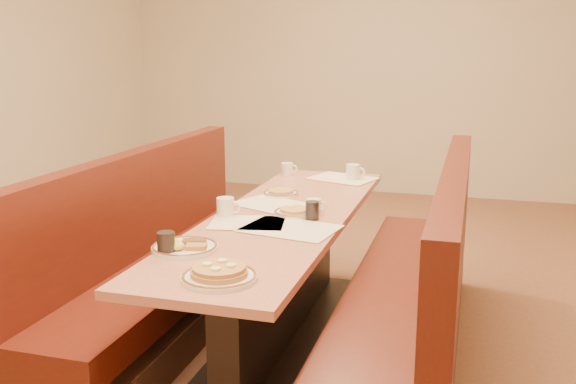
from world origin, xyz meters
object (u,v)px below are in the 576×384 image
(pancake_plate, at_px, (219,274))
(soda_tumbler_near, at_px, (166,244))
(eggs_plate, at_px, (184,246))
(coffee_mug_a, at_px, (315,206))
(coffee_mug_c, at_px, (354,172))
(booth_right, at_px, (417,297))
(soda_tumbler_mid, at_px, (312,210))
(coffee_mug_d, at_px, (288,169))
(diner_table, at_px, (282,280))
(booth_left, at_px, (162,270))
(coffee_mug_b, at_px, (226,207))

(pancake_plate, height_order, soda_tumbler_near, soda_tumbler_near)
(eggs_plate, height_order, coffee_mug_a, coffee_mug_a)
(coffee_mug_c, bearing_deg, booth_right, -50.58)
(coffee_mug_c, bearing_deg, soda_tumbler_near, -92.36)
(pancake_plate, relative_size, coffee_mug_a, 2.81)
(soda_tumbler_near, relative_size, soda_tumbler_mid, 1.08)
(eggs_plate, xyz_separation_m, coffee_mug_d, (-0.04, 1.76, 0.03))
(diner_table, height_order, pancake_plate, pancake_plate)
(coffee_mug_a, bearing_deg, coffee_mug_c, 68.70)
(coffee_mug_c, height_order, soda_tumbler_mid, coffee_mug_c)
(booth_left, relative_size, eggs_plate, 8.47)
(coffee_mug_a, distance_m, coffee_mug_b, 0.48)
(coffee_mug_c, bearing_deg, coffee_mug_d, -168.47)
(pancake_plate, bearing_deg, booth_right, 56.30)
(pancake_plate, relative_size, coffee_mug_b, 2.23)
(coffee_mug_b, xyz_separation_m, soda_tumbler_near, (-0.00, -0.69, 0.00))
(coffee_mug_a, bearing_deg, soda_tumbler_near, -136.23)
(diner_table, relative_size, booth_right, 1.00)
(booth_left, relative_size, soda_tumbler_mid, 25.47)
(booth_right, bearing_deg, soda_tumbler_near, -141.53)
(coffee_mug_a, relative_size, soda_tumbler_near, 1.00)
(eggs_plate, relative_size, coffee_mug_a, 2.79)
(booth_left, bearing_deg, pancake_plate, -52.29)
(coffee_mug_c, distance_m, soda_tumbler_mid, 1.09)
(coffee_mug_b, bearing_deg, soda_tumbler_near, -91.39)
(coffee_mug_d, bearing_deg, coffee_mug_a, -89.97)
(coffee_mug_b, bearing_deg, coffee_mug_d, 88.99)
(diner_table, height_order, booth_left, booth_left)
(diner_table, height_order, eggs_plate, eggs_plate)
(booth_right, height_order, coffee_mug_c, booth_right)
(coffee_mug_b, distance_m, coffee_mug_d, 1.16)
(soda_tumbler_mid, bearing_deg, coffee_mug_a, 98.26)
(pancake_plate, height_order, coffee_mug_d, coffee_mug_d)
(coffee_mug_a, distance_m, soda_tumbler_mid, 0.12)
(soda_tumbler_mid, bearing_deg, coffee_mug_d, 112.63)
(coffee_mug_c, height_order, coffee_mug_d, coffee_mug_c)
(eggs_plate, relative_size, soda_tumbler_near, 2.78)
(eggs_plate, height_order, soda_tumbler_mid, soda_tumbler_mid)
(coffee_mug_a, height_order, soda_tumbler_near, soda_tumbler_near)
(booth_left, bearing_deg, coffee_mug_a, 4.44)
(booth_right, bearing_deg, coffee_mug_a, 173.05)
(booth_right, height_order, coffee_mug_d, booth_right)
(booth_right, height_order, coffee_mug_a, booth_right)
(booth_left, xyz_separation_m, booth_right, (1.46, 0.00, 0.00))
(coffee_mug_b, bearing_deg, booth_left, 164.59)
(diner_table, bearing_deg, eggs_plate, -108.45)
(diner_table, distance_m, booth_left, 0.73)
(soda_tumbler_mid, bearing_deg, coffee_mug_b, -171.89)
(pancake_plate, height_order, coffee_mug_b, coffee_mug_b)
(eggs_plate, bearing_deg, coffee_mug_c, 76.11)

